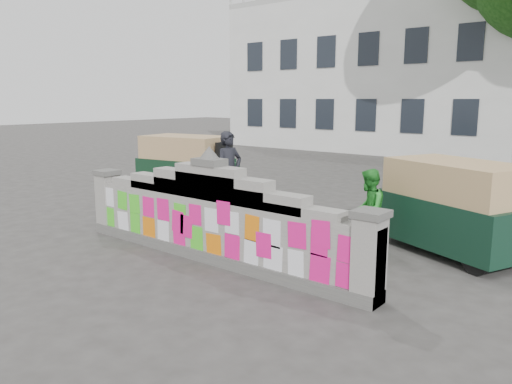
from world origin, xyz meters
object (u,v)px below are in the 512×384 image
pedestrian (368,210)px  rickshaw_left (188,164)px  cyclist_bike (230,199)px  rickshaw_right (453,206)px  cyclist_rider (229,183)px

pedestrian → rickshaw_left: bearing=-118.8°
cyclist_bike → rickshaw_right: rickshaw_right is taller
cyclist_bike → cyclist_rider: cyclist_rider is taller
cyclist_rider → pedestrian: 3.42m
cyclist_bike → pedestrian: pedestrian is taller
cyclist_rider → rickshaw_left: cyclist_rider is taller
cyclist_bike → cyclist_rider: (0.00, 0.00, 0.38)m
cyclist_rider → rickshaw_right: cyclist_rider is taller
rickshaw_left → cyclist_bike: bearing=-38.2°
pedestrian → rickshaw_left: size_ratio=0.48×
rickshaw_right → pedestrian: bearing=57.7°
cyclist_rider → rickshaw_left: bearing=69.8°
rickshaw_left → pedestrian: bearing=-23.9°
pedestrian → rickshaw_right: bearing=110.4°
cyclist_rider → rickshaw_right: bearing=-69.9°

